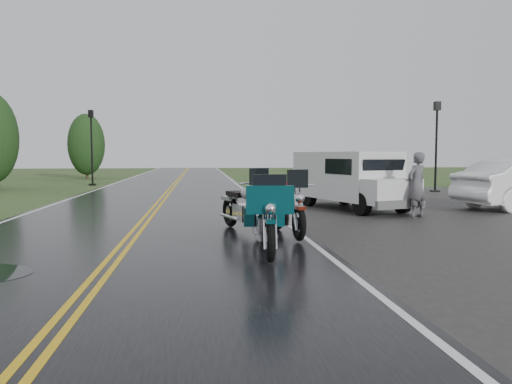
% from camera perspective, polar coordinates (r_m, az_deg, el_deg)
% --- Properties ---
extents(ground, '(120.00, 120.00, 0.00)m').
position_cam_1_polar(ground, '(9.69, -15.40, -6.94)').
color(ground, '#2D471E').
rests_on(ground, ground).
extents(road, '(8.00, 100.00, 0.04)m').
position_cam_1_polar(road, '(19.54, -10.89, -1.18)').
color(road, black).
rests_on(road, ground).
extents(parking_pad, '(14.00, 24.00, 0.03)m').
position_cam_1_polar(parking_pad, '(17.34, 26.77, -2.27)').
color(parking_pad, black).
rests_on(parking_pad, ground).
extents(motorcycle_red, '(1.11, 2.55, 1.47)m').
position_cam_1_polar(motorcycle_red, '(10.37, 4.93, -1.96)').
color(motorcycle_red, '#531109').
rests_on(motorcycle_red, ground).
extents(motorcycle_teal, '(1.07, 2.56, 1.48)m').
position_cam_1_polar(motorcycle_teal, '(8.30, 1.63, -3.47)').
color(motorcycle_teal, '#05383E').
rests_on(motorcycle_teal, ground).
extents(motorcycle_silver, '(1.65, 2.67, 1.48)m').
position_cam_1_polar(motorcycle_silver, '(10.89, 0.60, -1.61)').
color(motorcycle_silver, '#97999E').
rests_on(motorcycle_silver, ground).
extents(van_white, '(3.41, 5.42, 2.00)m').
position_cam_1_polar(van_white, '(15.25, 12.06, 0.96)').
color(van_white, silver).
rests_on(van_white, ground).
extents(person_at_van, '(0.83, 0.73, 1.90)m').
position_cam_1_polar(person_at_van, '(15.28, 17.88, 0.68)').
color(person_at_van, '#504F54').
rests_on(person_at_van, ground).
extents(lamp_post_far_left, '(0.39, 0.39, 4.56)m').
position_cam_1_polar(lamp_post_far_left, '(31.57, -18.26, 4.85)').
color(lamp_post_far_left, black).
rests_on(lamp_post_far_left, ground).
extents(lamp_post_far_right, '(0.38, 0.38, 4.49)m').
position_cam_1_polar(lamp_post_far_right, '(26.06, 19.90, 4.89)').
color(lamp_post_far_right, black).
rests_on(lamp_post_far_right, ground).
extents(tree_left_far, '(2.76, 2.76, 4.25)m').
position_cam_1_polar(tree_left_far, '(40.28, -18.80, 4.45)').
color(tree_left_far, '#1E3D19').
rests_on(tree_left_far, ground).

